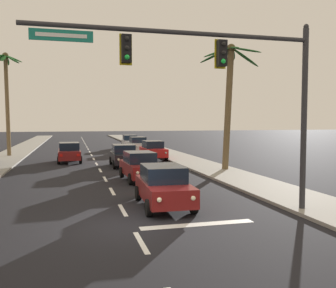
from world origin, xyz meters
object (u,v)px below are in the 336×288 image
Objects in this scene: palm_left_third at (6,86)px; palm_right_second at (229,87)px; sedan_oncoming_far at (69,152)px; sedan_parked_nearest_kerb at (153,150)px; sedan_lead_at_stop_bar at (164,186)px; sedan_parked_far_kerb at (138,144)px; sedan_third_in_queue at (140,166)px; traffic_signal_mast at (227,74)px; sedan_parked_mid_kerb at (130,142)px; sedan_fifth_in_queue at (124,155)px.

palm_right_second is at bearing -41.26° from palm_left_third.
sedan_oncoming_far is 1.00× the size of sedan_parked_nearest_kerb.
sedan_lead_at_stop_bar and sedan_oncoming_far have the same top height.
palm_left_third is 22.12m from palm_right_second.
sedan_parked_nearest_kerb is at bearing -90.23° from sedan_parked_far_kerb.
sedan_lead_at_stop_bar is at bearing -97.63° from sedan_parked_far_kerb.
traffic_signal_mast is at bearing -80.49° from sedan_third_in_queue.
sedan_third_in_queue is at bearing 99.51° from traffic_signal_mast.
sedan_parked_far_kerb is 0.45× the size of palm_left_third.
palm_left_third reaches higher than sedan_parked_far_kerb.
sedan_parked_nearest_kerb is at bearing 111.11° from palm_right_second.
sedan_parked_far_kerb is at bearing -89.23° from sedan_parked_mid_kerb.
sedan_fifth_in_queue is 0.45× the size of palm_left_third.
sedan_lead_at_stop_bar is 13.74m from sedan_fifth_in_queue.
sedan_parked_nearest_kerb is at bearing 79.10° from sedan_lead_at_stop_bar.
sedan_third_in_queue and sedan_oncoming_far have the same top height.
palm_left_third is (-13.18, -2.61, 6.03)m from sedan_parked_far_kerb.
sedan_oncoming_far is (-5.65, 19.92, -4.33)m from traffic_signal_mast.
sedan_parked_nearest_kerb is (1.73, 20.50, -4.33)m from traffic_signal_mast.
traffic_signal_mast is at bearing -84.38° from sedan_fifth_in_queue.
traffic_signal_mast is 1.17× the size of palm_right_second.
sedan_parked_mid_kerb is (-0.04, 13.68, 0.00)m from sedan_parked_nearest_kerb.
palm_right_second is at bearing 19.76° from sedan_third_in_queue.
traffic_signal_mast is 2.31× the size of sedan_parked_nearest_kerb.
sedan_fifth_in_queue is (-0.05, 6.87, 0.00)m from sedan_third_in_queue.
traffic_signal_mast reaches higher than sedan_parked_nearest_kerb.
traffic_signal_mast reaches higher than sedan_parked_far_kerb.
sedan_third_in_queue and sedan_fifth_in_queue have the same top height.
sedan_parked_mid_kerb is (3.21, 25.06, 0.00)m from sedan_third_in_queue.
palm_left_third is (-5.77, 6.18, 6.03)m from sedan_oncoming_far.
sedan_oncoming_far is 0.45× the size of palm_left_third.
sedan_third_in_queue is (0.26, 6.87, 0.00)m from sedan_lead_at_stop_bar.
sedan_lead_at_stop_bar is 12.65m from palm_right_second.
sedan_parked_mid_kerb is at bearing 31.63° from palm_left_third.
sedan_lead_at_stop_bar is 18.09m from sedan_oncoming_far.
sedan_parked_mid_kerb is (3.47, 31.93, 0.00)m from sedan_lead_at_stop_bar.
sedan_lead_at_stop_bar is at bearing -92.14° from sedan_third_in_queue.
palm_left_third is at bearing 156.91° from sedan_parked_nearest_kerb.
palm_right_second is at bearing -68.89° from sedan_parked_nearest_kerb.
sedan_parked_nearest_kerb is 8.21m from sedan_parked_far_kerb.
sedan_oncoming_far is at bearing -130.16° from sedan_parked_far_kerb.
sedan_third_in_queue is 11.83m from sedan_parked_nearest_kerb.
sedan_parked_far_kerb is at bearing 86.49° from traffic_signal_mast.
traffic_signal_mast is 1.03× the size of palm_left_third.
sedan_third_in_queue and sedan_parked_mid_kerb have the same top height.
sedan_parked_nearest_kerb is 13.68m from sedan_parked_mid_kerb.
traffic_signal_mast is 10.21m from sedan_third_in_queue.
sedan_third_in_queue is at bearing -97.31° from sedan_parked_mid_kerb.
sedan_parked_mid_kerb is 0.45× the size of palm_left_third.
sedan_parked_far_kerb is (3.34, 12.72, 0.00)m from sedan_fifth_in_queue.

